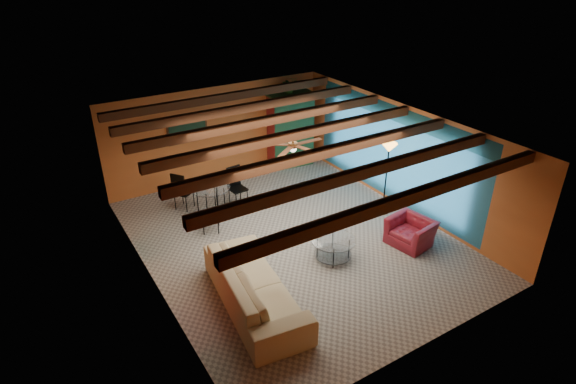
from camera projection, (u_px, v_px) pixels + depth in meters
room at (290, 143)px, 10.12m from camera, size 6.52×8.01×2.71m
sofa at (255, 287)px, 8.89m from camera, size 1.51×3.07×0.86m
armchair at (411, 232)px, 10.82m from camera, size 0.99×1.09×0.62m
coffee_table at (333, 249)px, 10.33m from camera, size 1.12×1.12×0.49m
dining_table at (211, 196)px, 11.92m from camera, size 2.22×2.22×1.05m
armoire at (289, 130)px, 14.43m from camera, size 1.32×0.74×2.22m
floor_lamp at (386, 179)px, 11.81m from camera, size 0.45×0.45×1.90m
ceiling_fan at (293, 145)px, 10.03m from camera, size 1.50×1.50×0.44m
painting at (187, 130)px, 12.93m from camera, size 1.05×0.03×0.65m
potted_plant at (289, 86)px, 13.80m from camera, size 0.49×0.44×0.52m
vase at (209, 173)px, 11.63m from camera, size 0.19×0.19×0.20m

